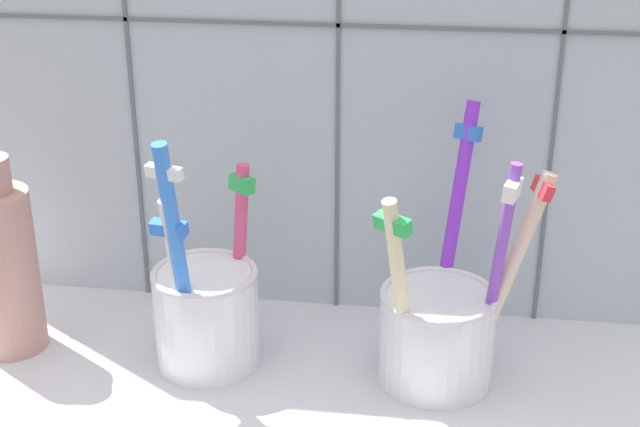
% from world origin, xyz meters
% --- Properties ---
extents(counter_slab, '(0.64, 0.22, 0.02)m').
position_xyz_m(counter_slab, '(0.00, 0.00, 0.01)').
color(counter_slab, silver).
rests_on(counter_slab, ground).
extents(tile_wall_back, '(0.64, 0.02, 0.45)m').
position_xyz_m(tile_wall_back, '(-0.00, 0.12, 0.23)').
color(tile_wall_back, '#B2C1CC').
rests_on(tile_wall_back, ground).
extents(toothbrush_cup_left, '(0.08, 0.09, 0.19)m').
position_xyz_m(toothbrush_cup_left, '(-0.08, 0.01, 0.06)').
color(toothbrush_cup_left, white).
rests_on(toothbrush_cup_left, counter_slab).
extents(toothbrush_cup_right, '(0.12, 0.13, 0.19)m').
position_xyz_m(toothbrush_cup_right, '(0.08, 0.01, 0.06)').
color(toothbrush_cup_right, white).
rests_on(toothbrush_cup_right, counter_slab).
extents(ceramic_vase, '(0.05, 0.05, 0.15)m').
position_xyz_m(ceramic_vase, '(-0.24, 0.01, 0.09)').
color(ceramic_vase, tan).
rests_on(ceramic_vase, counter_slab).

